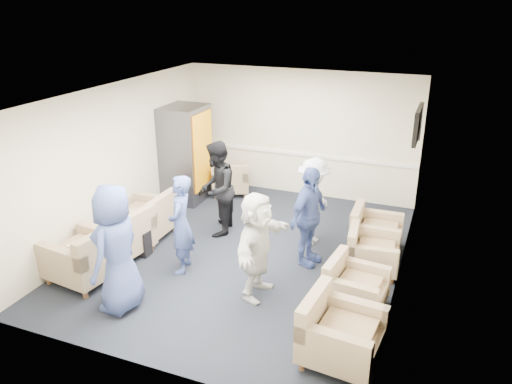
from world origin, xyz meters
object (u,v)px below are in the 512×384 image
at_px(armchair_left_near, 87,258).
at_px(person_front_right, 257,246).
at_px(vending_machine, 186,154).
at_px(armchair_left_far, 148,218).
at_px(armchair_right_near, 337,335).
at_px(armchair_corner, 230,180).
at_px(person_back_right, 313,202).
at_px(armchair_left_mid, 122,236).
at_px(person_back_left, 217,189).
at_px(armchair_right_midnear, 352,287).
at_px(person_front_left, 116,249).
at_px(person_mid_right, 309,217).
at_px(armchair_right_midfar, 370,253).
at_px(person_mid_left, 181,224).
at_px(armchair_right_far, 373,233).

bearing_deg(armchair_left_near, person_front_right, 110.48).
relative_size(armchair_left_near, vending_machine, 0.53).
xyz_separation_m(armchair_left_far, armchair_right_near, (3.91, -2.01, 0.00)).
relative_size(armchair_corner, person_back_right, 0.66).
bearing_deg(person_front_right, armchair_left_mid, 87.00).
distance_m(armchair_left_mid, person_back_left, 1.83).
height_order(armchair_right_midnear, vending_machine, vending_machine).
relative_size(person_front_left, person_back_left, 1.05).
relative_size(armchair_right_near, person_front_right, 0.61).
height_order(person_front_left, person_back_left, person_front_left).
xyz_separation_m(person_front_left, person_front_right, (1.64, 0.99, -0.12)).
xyz_separation_m(armchair_corner, person_front_right, (2.00, -3.48, 0.48)).
xyz_separation_m(armchair_right_midnear, person_mid_right, (-0.92, 0.96, 0.52)).
relative_size(person_back_left, person_mid_right, 1.05).
height_order(armchair_corner, vending_machine, vending_machine).
bearing_deg(person_front_left, armchair_left_mid, -146.61).
height_order(armchair_left_near, armchair_right_near, armchair_left_near).
height_order(armchair_right_midnear, armchair_right_midfar, armchair_right_midfar).
distance_m(armchair_left_near, vending_machine, 3.55).
bearing_deg(armchair_right_midfar, person_mid_left, 105.30).
height_order(armchair_right_far, person_mid_right, person_mid_right).
xyz_separation_m(armchair_left_near, armchair_right_midnear, (3.89, 0.78, -0.07)).
height_order(armchair_right_midfar, person_mid_left, person_mid_left).
bearing_deg(armchair_left_mid, person_front_left, 42.23).
bearing_deg(person_mid_left, armchair_right_midnear, 74.38).
distance_m(armchair_right_midnear, armchair_right_far, 1.79).
bearing_deg(person_mid_left, person_front_left, -28.76).
height_order(armchair_right_near, person_back_left, person_back_left).
bearing_deg(armchair_left_mid, armchair_right_midfar, 112.18).
bearing_deg(armchair_right_midfar, person_back_right, 56.56).
distance_m(armchair_left_mid, person_back_right, 3.27).
bearing_deg(armchair_right_far, vending_machine, 75.64).
bearing_deg(armchair_right_far, armchair_left_mid, 112.38).
xyz_separation_m(vending_machine, person_front_right, (2.73, -2.90, -0.21)).
distance_m(armchair_left_mid, person_mid_right, 3.11).
bearing_deg(person_back_right, armchair_right_midnear, -138.38).
xyz_separation_m(armchair_right_midfar, person_back_left, (-2.82, 0.34, 0.56)).
bearing_deg(person_mid_left, armchair_right_far, 108.22).
bearing_deg(armchair_left_mid, armchair_right_midnear, 96.43).
relative_size(armchair_left_near, person_back_right, 0.68).
xyz_separation_m(armchair_right_midnear, armchair_right_midfar, (0.05, 1.10, 0.00)).
height_order(armchair_left_far, armchair_right_midfar, armchair_left_far).
bearing_deg(vending_machine, person_front_left, -74.43).
distance_m(armchair_right_midnear, person_back_right, 2.03).
bearing_deg(vending_machine, armchair_right_far, -12.73).
relative_size(person_back_left, person_front_right, 1.09).
distance_m(armchair_right_midfar, person_mid_right, 1.11).
bearing_deg(person_mid_left, vending_machine, -167.81).
xyz_separation_m(person_back_left, person_back_right, (1.71, 0.23, -0.08)).
relative_size(armchair_right_midfar, person_front_left, 0.47).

